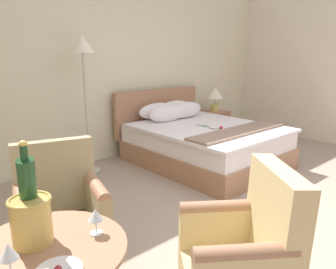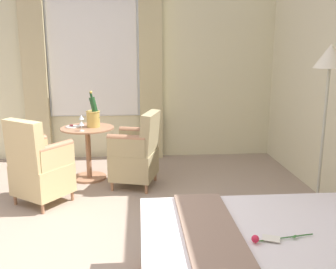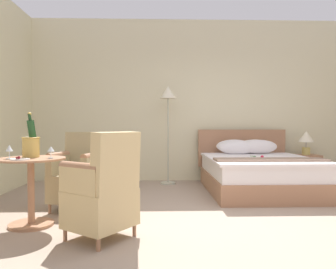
{
  "view_description": "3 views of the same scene",
  "coord_description": "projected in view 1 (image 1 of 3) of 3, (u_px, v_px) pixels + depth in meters",
  "views": [
    {
      "loc": [
        -2.63,
        -1.31,
        1.55
      ],
      "look_at": [
        -0.68,
        0.87,
        0.83
      ],
      "focal_mm": 35.0,
      "sensor_mm": 36.0,
      "label": 1
    },
    {
      "loc": [
        2.79,
        0.7,
        1.73
      ],
      "look_at": [
        -0.51,
        0.95,
        0.98
      ],
      "focal_mm": 40.0,
      "sensor_mm": 36.0,
      "label": 2
    },
    {
      "loc": [
        -0.83,
        -3.48,
        1.05
      ],
      "look_at": [
        -0.7,
        0.85,
        0.94
      ],
      "focal_mm": 35.0,
      "sensor_mm": 36.0,
      "label": 3
    }
  ],
  "objects": [
    {
      "name": "bed",
      "position": [
        200.0,
        140.0,
        4.74
      ],
      "size": [
        1.67,
        2.09,
        0.99
      ],
      "color": "#A37151",
      "rests_on": "ground"
    },
    {
      "name": "nightstand",
      "position": [
        214.0,
        125.0,
        6.02
      ],
      "size": [
        0.47,
        0.41,
        0.53
      ],
      "color": "#A37151",
      "rests_on": "ground"
    },
    {
      "name": "ground_plane",
      "position": [
        286.0,
        226.0,
        3.02
      ],
      "size": [
        7.99,
        7.99,
        0.0
      ],
      "primitive_type": "plane",
      "color": "gray"
    },
    {
      "name": "wine_glass_near_edge",
      "position": [
        95.0,
        216.0,
        1.54
      ],
      "size": [
        0.07,
        0.07,
        0.13
      ],
      "color": "white",
      "rests_on": "side_table_round"
    },
    {
      "name": "wine_glass_near_bucket",
      "position": [
        9.0,
        253.0,
        1.23
      ],
      "size": [
        0.07,
        0.07,
        0.14
      ],
      "color": "white",
      "rests_on": "side_table_round"
    },
    {
      "name": "wall_headboard_side",
      "position": [
        109.0,
        53.0,
        4.77
      ],
      "size": [
        6.61,
        0.12,
        3.12
      ],
      "color": "beige",
      "rests_on": "ground"
    },
    {
      "name": "armchair_by_window",
      "position": [
        62.0,
        224.0,
        2.21
      ],
      "size": [
        0.69,
        0.68,
        0.98
      ],
      "color": "#A37151",
      "rests_on": "ground"
    },
    {
      "name": "champagne_bucket",
      "position": [
        31.0,
        212.0,
        1.45
      ],
      "size": [
        0.19,
        0.19,
        0.49
      ],
      "color": "tan",
      "rests_on": "side_table_round"
    },
    {
      "name": "bedside_lamp",
      "position": [
        215.0,
        95.0,
        5.89
      ],
      "size": [
        0.3,
        0.3,
        0.44
      ],
      "color": "tan",
      "rests_on": "nightstand"
    },
    {
      "name": "floor_lamp_brass",
      "position": [
        83.0,
        60.0,
        4.05
      ],
      "size": [
        0.31,
        0.31,
        1.79
      ],
      "color": "#B4B5A1",
      "rests_on": "ground"
    }
  ]
}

